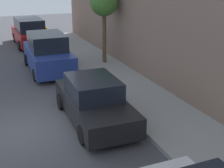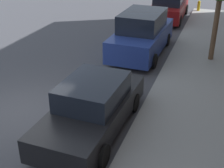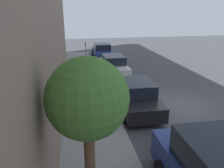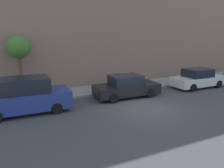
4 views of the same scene
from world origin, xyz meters
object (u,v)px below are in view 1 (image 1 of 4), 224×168
(parked_suv_fourth, at_px, (48,53))
(fire_hydrant, at_px, (47,31))
(street_tree, at_px, (104,3))
(parked_minivan_fifth, at_px, (30,32))
(parked_sedan_third, at_px, (94,101))

(parked_suv_fourth, bearing_deg, fire_hydrant, 79.19)
(street_tree, height_order, fire_hydrant, street_tree)
(parked_suv_fourth, xyz_separation_m, fire_hydrant, (1.72, 8.98, -0.44))
(parked_minivan_fifth, relative_size, street_tree, 1.22)
(parked_sedan_third, bearing_deg, parked_minivan_fifth, 90.93)
(parked_minivan_fifth, bearing_deg, parked_sedan_third, -89.07)
(parked_minivan_fifth, distance_m, street_tree, 7.81)
(parked_suv_fourth, bearing_deg, parked_minivan_fifth, 89.51)
(parked_minivan_fifth, bearing_deg, street_tree, -65.09)
(parked_sedan_third, distance_m, parked_suv_fourth, 6.53)
(parked_suv_fourth, height_order, street_tree, street_tree)
(parked_sedan_third, relative_size, street_tree, 1.12)
(street_tree, bearing_deg, parked_sedan_third, -114.14)
(parked_suv_fourth, bearing_deg, parked_sedan_third, -87.61)
(parked_sedan_third, bearing_deg, fire_hydrant, 84.68)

